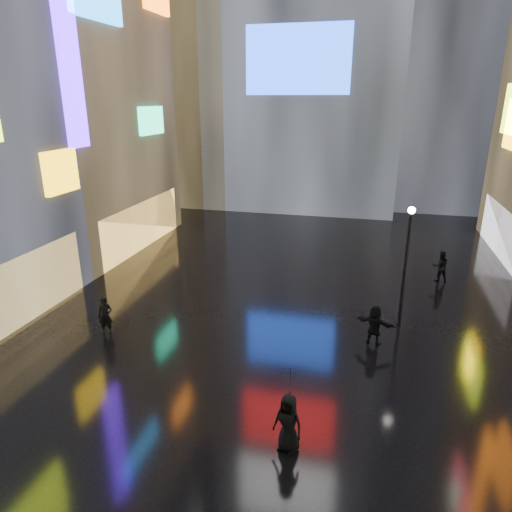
% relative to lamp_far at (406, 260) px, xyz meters
% --- Properties ---
extents(ground, '(140.00, 140.00, 0.00)m').
position_rel_lamp_far_xyz_m(ground, '(-4.69, 1.26, -2.94)').
color(ground, black).
rests_on(ground, ground).
extents(building_left_far, '(10.28, 12.00, 22.00)m').
position_rel_lamp_far_xyz_m(building_left_far, '(-20.67, 7.26, 8.04)').
color(building_left_far, black).
rests_on(building_left_far, ground).
extents(tower_flank_right, '(12.00, 12.00, 34.00)m').
position_rel_lamp_far_xyz_m(tower_flank_right, '(4.31, 27.26, 14.06)').
color(tower_flank_right, black).
rests_on(tower_flank_right, ground).
extents(tower_flank_left, '(10.00, 10.00, 26.00)m').
position_rel_lamp_far_xyz_m(tower_flank_left, '(-18.69, 23.26, 10.06)').
color(tower_flank_left, black).
rests_on(tower_flank_left, ground).
extents(lamp_far, '(0.30, 0.30, 5.20)m').
position_rel_lamp_far_xyz_m(lamp_far, '(0.00, 0.00, 0.00)').
color(lamp_far, black).
rests_on(lamp_far, ground).
extents(pedestrian_4, '(0.98, 0.79, 1.74)m').
position_rel_lamp_far_xyz_m(pedestrian_4, '(-3.35, -8.49, -2.08)').
color(pedestrian_4, black).
rests_on(pedestrian_4, ground).
extents(pedestrian_5, '(1.58, 0.92, 1.62)m').
position_rel_lamp_far_xyz_m(pedestrian_5, '(-1.07, -1.95, -2.13)').
color(pedestrian_5, black).
rests_on(pedestrian_5, ground).
extents(pedestrian_6, '(0.68, 0.53, 1.63)m').
position_rel_lamp_far_xyz_m(pedestrian_6, '(-11.81, -3.80, -2.13)').
color(pedestrian_6, black).
rests_on(pedestrian_6, ground).
extents(pedestrian_7, '(0.92, 0.78, 1.67)m').
position_rel_lamp_far_xyz_m(pedestrian_7, '(2.29, 5.66, -2.11)').
color(pedestrian_7, black).
rests_on(pedestrian_7, ground).
extents(umbrella_2, '(1.41, 1.41, 0.90)m').
position_rel_lamp_far_xyz_m(umbrella_2, '(-3.35, -8.49, -0.76)').
color(umbrella_2, black).
rests_on(umbrella_2, pedestrian_4).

